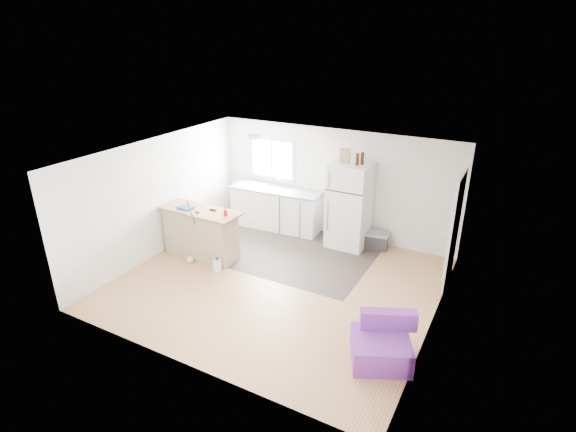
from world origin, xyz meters
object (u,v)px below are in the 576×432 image
object	(u,v)px
purple_seat	(382,345)
refrigerator	(349,205)
cooler	(376,240)
bottle_right	(362,158)
peninsula	(201,233)
mop	(192,252)
kitchen_cabinets	(276,208)
blue_tray	(186,207)
cleaner_jug	(217,266)
bottle_left	(357,159)
red_cup	(226,212)
cardboard_box	(345,156)

from	to	relation	value
purple_seat	refrigerator	bearing A→B (deg)	94.25
cooler	bottle_right	xyz separation A→B (m)	(-0.39, -0.12, 1.76)
peninsula	mop	bearing A→B (deg)	-87.22
mop	peninsula	bearing A→B (deg)	100.27
kitchen_cabinets	mop	xyz separation A→B (m)	(-0.61, -2.30, -0.26)
peninsula	refrigerator	world-z (taller)	refrigerator
blue_tray	bottle_right	world-z (taller)	bottle_right
purple_seat	cleaner_jug	xyz separation A→B (m)	(-3.52, 0.88, -0.10)
refrigerator	bottle_right	size ratio (longest dim) A/B	7.29
cleaner_jug	bottle_right	bearing A→B (deg)	29.03
refrigerator	bottle_left	world-z (taller)	bottle_left
bottle_left	cooler	bearing A→B (deg)	26.64
peninsula	red_cup	distance (m)	0.85
purple_seat	blue_tray	world-z (taller)	blue_tray
cooler	bottle_left	world-z (taller)	bottle_left
peninsula	bottle_left	bearing A→B (deg)	36.47
peninsula	mop	distance (m)	0.44
bottle_right	cooler	bearing A→B (deg)	17.28
refrigerator	red_cup	distance (m)	2.62
kitchen_cabinets	cooler	bearing A→B (deg)	-2.04
bottle_left	red_cup	bearing A→B (deg)	-137.17
purple_seat	blue_tray	distance (m)	4.70
mop	bottle_left	bearing A→B (deg)	48.71
purple_seat	cleaner_jug	size ratio (longest dim) A/B	3.35
cooler	purple_seat	world-z (taller)	purple_seat
refrigerator	cleaner_jug	size ratio (longest dim) A/B	5.88
blue_tray	bottle_right	size ratio (longest dim) A/B	1.20
red_cup	bottle_right	distance (m)	2.90
kitchen_cabinets	bottle_left	distance (m)	2.45
peninsula	cleaner_jug	xyz separation A→B (m)	(0.68, -0.41, -0.38)
kitchen_cabinets	refrigerator	size ratio (longest dim) A/B	1.20
cleaner_jug	cardboard_box	world-z (taller)	cardboard_box
cooler	bottle_left	xyz separation A→B (m)	(-0.46, -0.23, 1.76)
purple_seat	mop	xyz separation A→B (m)	(-4.19, 0.96, -0.01)
blue_tray	peninsula	bearing A→B (deg)	16.05
cooler	purple_seat	bearing A→B (deg)	-79.16
cooler	cardboard_box	world-z (taller)	cardboard_box
cardboard_box	bottle_right	xyz separation A→B (m)	(0.34, 0.09, -0.02)
purple_seat	blue_tray	xyz separation A→B (m)	(-4.47, 1.21, 0.80)
blue_tray	purple_seat	bearing A→B (deg)	-15.16
cardboard_box	bottle_left	bearing A→B (deg)	-4.04
cooler	mop	world-z (taller)	mop
red_cup	refrigerator	bearing A→B (deg)	46.66
mop	bottle_right	size ratio (longest dim) A/B	5.46
red_cup	peninsula	bearing A→B (deg)	-179.20
purple_seat	bottle_right	xyz separation A→B (m)	(-1.55, 3.20, 1.71)
kitchen_cabinets	mop	bearing A→B (deg)	-108.53
cooler	blue_tray	distance (m)	4.02
bottle_right	blue_tray	bearing A→B (deg)	-145.67
bottle_right	kitchen_cabinets	bearing A→B (deg)	178.40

